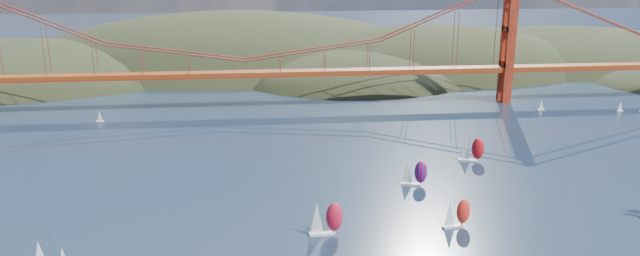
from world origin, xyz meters
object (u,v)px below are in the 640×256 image
(racer_3, at_px, (471,149))
(racer_rwb, at_px, (414,172))
(racer_0, at_px, (325,218))
(racer_1, at_px, (456,213))

(racer_3, height_order, racer_rwb, racer_3)
(racer_0, distance_m, racer_1, 34.50)
(racer_3, bearing_deg, racer_1, -97.20)
(racer_0, relative_size, racer_1, 1.14)
(racer_0, bearing_deg, racer_3, 42.41)
(racer_1, bearing_deg, racer_3, 56.43)
(racer_0, bearing_deg, racer_rwb, 45.37)
(racer_3, bearing_deg, racer_0, -121.88)
(racer_1, distance_m, racer_rwb, 30.42)
(racer_0, bearing_deg, racer_1, 1.57)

